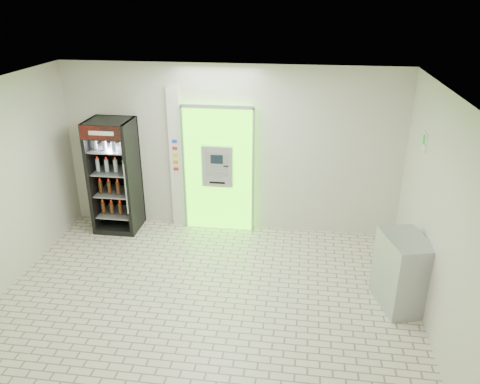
# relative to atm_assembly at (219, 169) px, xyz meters

# --- Properties ---
(ground) EXTENTS (6.00, 6.00, 0.00)m
(ground) POSITION_rel_atm_assembly_xyz_m (0.20, -2.41, -1.17)
(ground) COLOR beige
(ground) RESTS_ON ground
(room_shell) EXTENTS (6.00, 6.00, 6.00)m
(room_shell) POSITION_rel_atm_assembly_xyz_m (0.20, -2.41, 0.67)
(room_shell) COLOR beige
(room_shell) RESTS_ON ground
(atm_assembly) EXTENTS (1.30, 0.24, 2.33)m
(atm_assembly) POSITION_rel_atm_assembly_xyz_m (0.00, 0.00, 0.00)
(atm_assembly) COLOR #48EF0D
(atm_assembly) RESTS_ON ground
(pillar) EXTENTS (0.22, 0.11, 2.60)m
(pillar) POSITION_rel_atm_assembly_xyz_m (-0.78, 0.04, 0.13)
(pillar) COLOR silver
(pillar) RESTS_ON ground
(beverage_cooler) EXTENTS (0.78, 0.73, 2.06)m
(beverage_cooler) POSITION_rel_atm_assembly_xyz_m (-1.85, -0.26, -0.18)
(beverage_cooler) COLOR black
(beverage_cooler) RESTS_ON ground
(steel_cabinet) EXTENTS (0.74, 0.91, 1.06)m
(steel_cabinet) POSITION_rel_atm_assembly_xyz_m (2.92, -1.98, -0.64)
(steel_cabinet) COLOR #A2A5AA
(steel_cabinet) RESTS_ON ground
(exit_sign) EXTENTS (0.02, 0.22, 0.26)m
(exit_sign) POSITION_rel_atm_assembly_xyz_m (3.19, -1.01, 0.95)
(exit_sign) COLOR white
(exit_sign) RESTS_ON room_shell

